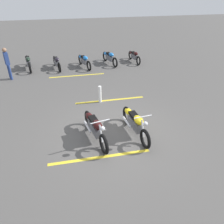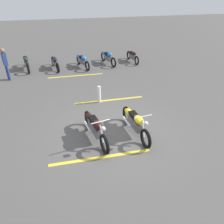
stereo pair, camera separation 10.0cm
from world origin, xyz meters
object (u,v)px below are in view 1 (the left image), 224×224
Objects in this scene: motorcycle_row_center at (84,61)px; bystander_near_row at (7,62)px; motorcycle_dark_foreground at (95,127)px; motorcycle_bright_foreground at (135,122)px; motorcycle_row_left at (109,57)px; bollard_post at (100,94)px; motorcycle_row_far_right at (28,62)px; motorcycle_row_far_left at (134,56)px; motorcycle_row_right at (57,62)px.

motorcycle_row_center is 4.46m from bystander_near_row.
motorcycle_bright_foreground is at bearing 78.24° from motorcycle_dark_foreground.
motorcycle_row_left reaches higher than bollard_post.
motorcycle_bright_foreground is at bearing 102.62° from bystander_near_row.
motorcycle_bright_foreground is 7.91m from motorcycle_row_left.
bystander_near_row is at bearing -90.41° from motorcycle_row_left.
motorcycle_row_far_right is (7.97, 4.42, -0.01)m from motorcycle_bright_foreground.
motorcycle_dark_foreground is 8.82m from motorcycle_row_far_left.
motorcycle_row_far_left is 0.96× the size of motorcycle_row_center.
motorcycle_dark_foreground is at bearing 94.19° from bystander_near_row.
motorcycle_row_left is 3.45m from motorcycle_row_right.
motorcycle_row_far_left is at bearing 77.70° from motorcycle_row_left.
motorcycle_row_far_left is at bearing 81.19° from motorcycle_row_right.
motorcycle_row_left is at bearing -93.96° from motorcycle_row_far_left.
motorcycle_row_far_right is at bearing -111.20° from motorcycle_row_right.
motorcycle_row_right is (0.11, 1.72, -0.01)m from motorcycle_row_center.
motorcycle_row_left is 0.96× the size of motorcycle_row_far_right.
motorcycle_row_left is 5.17m from motorcycle_row_far_right.
motorcycle_row_right is 1.14× the size of bystander_near_row.
bystander_near_row is (-1.48, 5.99, 0.54)m from motorcycle_row_left.
bollard_post is at bearing 155.51° from motorcycle_dark_foreground.
motorcycle_row_center is at bearing -94.33° from motorcycle_row_left.
motorcycle_row_left reaches higher than motorcycle_row_center.
motorcycle_row_left is 5.48m from bollard_post.
motorcycle_row_right is 2.90m from bystander_near_row.
motorcycle_row_center and bollard_post have the same top height.
motorcycle_row_center is 4.96m from bollard_post.
motorcycle_dark_foreground is at bearing -29.70° from motorcycle_row_left.
motorcycle_bright_foreground reaches higher than motorcycle_row_right.
bystander_near_row is 5.86m from bollard_post.
motorcycle_row_far_left is (7.94, -2.47, -0.06)m from motorcycle_bright_foreground.
bollard_post is (-5.06, -1.90, -0.03)m from motorcycle_row_right.
motorcycle_row_far_left is (7.92, -3.90, -0.06)m from motorcycle_dark_foreground.
motorcycle_row_left is at bearing 81.61° from motorcycle_row_right.
motorcycle_row_left is at bearing 153.59° from motorcycle_dark_foreground.
motorcycle_dark_foreground is (0.02, 1.42, 0.00)m from motorcycle_bright_foreground.
motorcycle_row_far_left is 0.97× the size of motorcycle_row_right.
motorcycle_dark_foreground reaches higher than motorcycle_row_far_left.
motorcycle_row_left is (7.86, -2.16, -0.02)m from motorcycle_dark_foreground.
motorcycle_row_right is (-0.20, 3.44, -0.02)m from motorcycle_row_left.
motorcycle_bright_foreground is 1.11× the size of motorcycle_row_center.
bystander_near_row is (-1.54, 7.72, 0.58)m from motorcycle_row_far_left.
motorcycle_row_far_right reaches higher than motorcycle_row_right.
motorcycle_row_far_left is 6.90m from motorcycle_row_far_right.
motorcycle_bright_foreground is 1.06× the size of motorcycle_row_left.
motorcycle_row_left is 1.04× the size of motorcycle_row_center.
motorcycle_row_center is 1.00× the size of motorcycle_row_right.
motorcycle_row_right is (-0.26, 5.17, 0.02)m from motorcycle_row_far_left.
motorcycle_row_left is 2.69× the size of bollard_post.
bollard_post is (-5.35, -3.62, -0.06)m from motorcycle_row_far_right.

